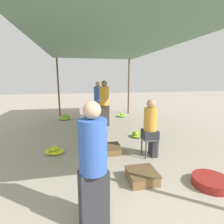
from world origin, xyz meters
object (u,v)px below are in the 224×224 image
object	(u,v)px
crate_near	(100,134)
crate_far	(142,176)
banana_pile_left_1	(65,118)
banana_pile_right_1	(121,115)
stool	(149,141)
banana_pile_right_0	(138,134)
banana_pile_left_0	(54,151)
basin_black	(211,182)
shopper_walking_mid	(98,99)
vendor_foreground	(93,164)
vendor_seated	(151,127)
crate_mid	(110,149)
shopper_walking_far	(104,103)

from	to	relation	value
crate_near	crate_far	bearing A→B (deg)	-80.11
banana_pile_left_1	banana_pile_right_1	xyz separation A→B (m)	(2.60, 0.08, -0.02)
stool	banana_pile_right_0	xyz separation A→B (m)	(0.22, 1.34, -0.28)
banana_pile_left_0	basin_black	bearing A→B (deg)	-33.64
crate_near	shopper_walking_mid	distance (m)	2.86
vendor_foreground	crate_near	distance (m)	3.39
banana_pile_right_0	crate_far	size ratio (longest dim) A/B	0.85
vendor_seated	banana_pile_right_1	xyz separation A→B (m)	(0.39, 4.26, -0.64)
banana_pile_left_0	crate_far	world-z (taller)	banana_pile_left_0
banana_pile_right_1	crate_near	xyz separation A→B (m)	(-1.39, -2.71, 0.02)
banana_pile_left_0	crate_mid	bearing A→B (deg)	-8.78
banana_pile_left_0	shopper_walking_mid	distance (m)	4.11
basin_black	shopper_walking_far	bearing A→B (deg)	105.90
banana_pile_right_0	shopper_walking_far	xyz separation A→B (m)	(-0.84, 1.54, 0.82)
stool	banana_pile_right_1	size ratio (longest dim) A/B	0.92
vendor_foreground	shopper_walking_mid	world-z (taller)	shopper_walking_mid
crate_mid	vendor_seated	bearing A→B (deg)	-21.22
banana_pile_right_0	crate_near	xyz separation A→B (m)	(-1.19, 0.22, 0.01)
vendor_seated	basin_black	size ratio (longest dim) A/B	2.20
banana_pile_left_0	crate_near	bearing A→B (deg)	38.35
stool	basin_black	size ratio (longest dim) A/B	0.73
stool	banana_pile_right_0	size ratio (longest dim) A/B	1.04
basin_black	vendor_foreground	bearing A→B (deg)	-168.66
stool	crate_far	distance (m)	1.12
banana_pile_left_1	stool	bearing A→B (deg)	-62.35
stool	banana_pile_right_1	world-z (taller)	stool
shopper_walking_mid	banana_pile_left_1	bearing A→B (deg)	-175.44
banana_pile_right_1	shopper_walking_far	world-z (taller)	shopper_walking_far
crate_mid	shopper_walking_mid	world-z (taller)	shopper_walking_mid
stool	crate_mid	bearing A→B (deg)	158.25
banana_pile_left_0	shopper_walking_far	size ratio (longest dim) A/B	0.28
banana_pile_right_1	banana_pile_right_0	bearing A→B (deg)	-93.92
crate_mid	stool	bearing A→B (deg)	-21.75
vendor_seated	banana_pile_right_0	distance (m)	1.49
crate_far	shopper_walking_far	world-z (taller)	shopper_walking_far
stool	banana_pile_left_0	world-z (taller)	stool
crate_far	banana_pile_left_1	bearing A→B (deg)	107.81
vendor_seated	banana_pile_left_1	size ratio (longest dim) A/B	2.30
crate_mid	crate_far	distance (m)	1.34
vendor_foreground	banana_pile_left_1	size ratio (longest dim) A/B	2.68
vendor_seated	banana_pile_right_1	bearing A→B (deg)	84.70
crate_mid	crate_far	bearing A→B (deg)	-75.55
vendor_seated	crate_mid	size ratio (longest dim) A/B	2.74
basin_black	shopper_walking_far	distance (m)	4.43
vendor_seated	basin_black	xyz separation A→B (m)	(0.55, -1.31, -0.64)
stool	shopper_walking_mid	xyz separation A→B (m)	(-0.70, 4.29, 0.50)
basin_black	crate_mid	xyz separation A→B (m)	(-1.45, 1.66, 0.02)
basin_black	shopper_walking_far	xyz separation A→B (m)	(-1.19, 4.18, 0.82)
banana_pile_left_0	shopper_walking_far	world-z (taller)	shopper_walking_far
vendor_foreground	stool	size ratio (longest dim) A/B	3.48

